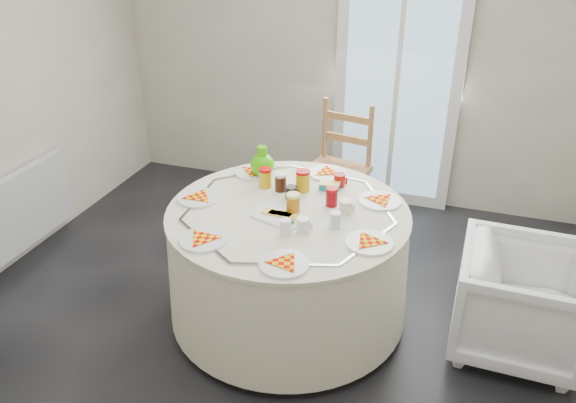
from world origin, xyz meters
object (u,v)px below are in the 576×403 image
(radiator, at_px, (19,212))
(table, at_px, (288,263))
(wooden_chair, at_px, (335,173))
(armchair, at_px, (524,293))
(green_pitcher, at_px, (262,158))

(radiator, distance_m, table, 2.00)
(table, xyz_separation_m, wooden_chair, (0.00, 1.15, 0.09))
(armchair, bearing_deg, green_pitcher, 82.33)
(table, bearing_deg, armchair, 5.20)
(table, height_order, green_pitcher, green_pitcher)
(wooden_chair, distance_m, green_pitcher, 0.91)
(wooden_chair, bearing_deg, green_pitcher, -99.89)
(armchair, bearing_deg, radiator, 93.65)
(table, relative_size, armchair, 2.04)
(wooden_chair, height_order, green_pitcher, same)
(wooden_chair, bearing_deg, radiator, -138.28)
(armchair, bearing_deg, table, 96.70)
(radiator, relative_size, wooden_chair, 1.00)
(green_pitcher, bearing_deg, table, -76.02)
(table, bearing_deg, wooden_chair, 89.97)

